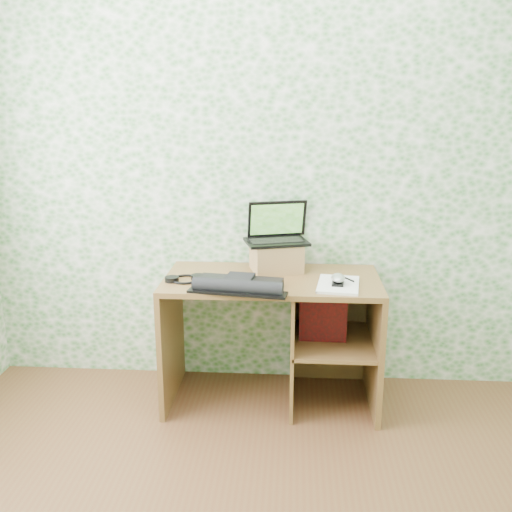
# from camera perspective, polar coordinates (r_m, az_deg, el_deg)

# --- Properties ---
(wall_back) EXTENTS (3.50, 0.00, 3.50)m
(wall_back) POSITION_cam_1_polar(r_m,az_deg,el_deg) (3.36, 1.89, 8.38)
(wall_back) COLOR silver
(wall_back) RESTS_ON ground
(desk) EXTENTS (1.20, 0.60, 0.75)m
(desk) POSITION_cam_1_polar(r_m,az_deg,el_deg) (3.30, 2.96, -6.53)
(desk) COLOR brown
(desk) RESTS_ON floor
(riser) EXTENTS (0.33, 0.29, 0.16)m
(riser) POSITION_cam_1_polar(r_m,az_deg,el_deg) (3.29, 2.04, -0.09)
(riser) COLOR #956743
(riser) RESTS_ON desk
(laptop) EXTENTS (0.40, 0.33, 0.23)m
(laptop) POSITION_cam_1_polar(r_m,az_deg,el_deg) (3.30, 2.08, 2.38)
(laptop) COLOR black
(laptop) RESTS_ON riser
(keyboard) EXTENTS (0.52, 0.33, 0.07)m
(keyboard) POSITION_cam_1_polar(r_m,az_deg,el_deg) (2.99, -1.75, -2.87)
(keyboard) COLOR black
(keyboard) RESTS_ON desk
(headphones) EXTENTS (0.21, 0.20, 0.03)m
(headphones) POSITION_cam_1_polar(r_m,az_deg,el_deg) (3.15, -7.11, -2.27)
(headphones) COLOR black
(headphones) RESTS_ON desk
(notepad) EXTENTS (0.25, 0.33, 0.01)m
(notepad) POSITION_cam_1_polar(r_m,az_deg,el_deg) (3.07, 8.24, -2.85)
(notepad) COLOR silver
(notepad) RESTS_ON desk
(mouse) EXTENTS (0.08, 0.12, 0.04)m
(mouse) POSITION_cam_1_polar(r_m,az_deg,el_deg) (3.06, 8.20, -2.41)
(mouse) COLOR #B6B6B8
(mouse) RESTS_ON notepad
(pen) EXTENTS (0.09, 0.13, 0.01)m
(pen) POSITION_cam_1_polar(r_m,az_deg,el_deg) (3.16, 8.92, -2.16)
(pen) COLOR black
(pen) RESTS_ON notepad
(red_box) EXTENTS (0.27, 0.09, 0.32)m
(red_box) POSITION_cam_1_polar(r_m,az_deg,el_deg) (3.25, 6.72, -5.66)
(red_box) COLOR maroon
(red_box) RESTS_ON desk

